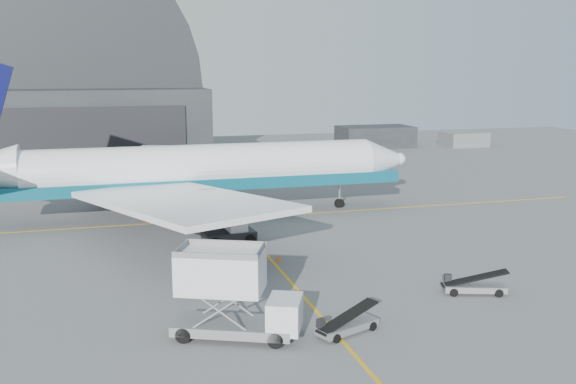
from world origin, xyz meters
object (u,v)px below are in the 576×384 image
object	(u,v)px
catering_truck	(232,295)
pushback_tug	(230,235)
belt_loader_b	(473,286)
belt_loader_a	(347,325)
airliner	(186,171)

from	to	relation	value
catering_truck	pushback_tug	size ratio (longest dim) A/B	1.65
catering_truck	belt_loader_b	world-z (taller)	catering_truck
belt_loader_b	catering_truck	bearing A→B (deg)	-153.10
pushback_tug	belt_loader_a	world-z (taller)	pushback_tug
belt_loader_a	airliner	bearing A→B (deg)	77.31
pushback_tug	belt_loader_a	xyz separation A→B (m)	(2.79, -20.88, -0.28)
catering_truck	belt_loader_b	size ratio (longest dim) A/B	1.73
catering_truck	belt_loader_b	bearing A→B (deg)	32.00
pushback_tug	belt_loader_a	bearing A→B (deg)	-88.30
airliner	belt_loader_a	world-z (taller)	airliner
airliner	belt_loader_a	xyz separation A→B (m)	(5.19, -32.10, -4.31)
airliner	catering_truck	bearing A→B (deg)	-92.24
airliner	belt_loader_a	distance (m)	32.80
belt_loader_b	airliner	bearing A→B (deg)	137.68
pushback_tug	belt_loader_b	xyz separation A→B (m)	(13.45, -16.99, -0.25)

